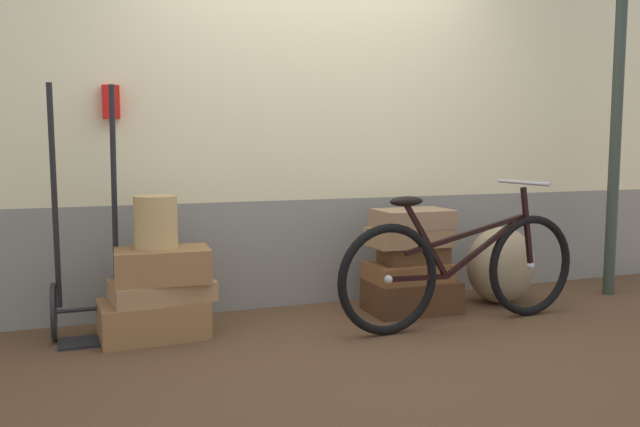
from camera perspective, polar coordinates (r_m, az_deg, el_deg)
ground at (r=3.95m, az=3.25°, el=-10.79°), size 8.47×5.20×0.06m
station_building at (r=4.58m, az=-0.88°, el=10.36°), size 6.47×0.74×2.91m
suitcase_0 at (r=3.94m, az=-14.44°, el=-8.95°), size 0.62×0.43×0.22m
suitcase_1 at (r=3.92m, az=-13.73°, el=-6.54°), size 0.60×0.44×0.11m
suitcase_2 at (r=3.85m, az=-13.67°, el=-4.44°), size 0.55×0.36×0.19m
suitcase_3 at (r=4.42m, az=8.01°, el=-7.17°), size 0.59×0.41×0.21m
suitcase_4 at (r=4.38m, az=7.70°, el=-5.08°), size 0.53×0.39×0.12m
suitcase_5 at (r=4.39m, az=8.21°, el=-3.52°), size 0.44×0.30×0.11m
suitcase_6 at (r=4.34m, az=7.76°, el=-2.06°), size 0.52×0.33×0.12m
suitcase_7 at (r=4.35m, az=8.16°, el=-0.45°), size 0.50×0.35×0.12m
wicker_basket at (r=3.84m, az=-14.24°, el=-0.74°), size 0.25×0.25×0.30m
luggage_trolley at (r=3.97m, az=-19.71°, el=-5.89°), size 0.41×0.39×1.45m
burlap_sack at (r=4.75m, az=15.59°, el=-4.39°), size 0.49×0.42×0.54m
bicycle at (r=4.11m, az=12.43°, el=-4.76°), size 1.73×0.46×0.89m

